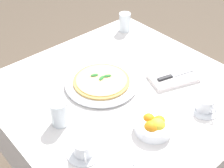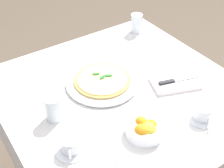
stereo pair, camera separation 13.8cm
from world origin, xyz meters
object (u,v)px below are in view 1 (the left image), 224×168
(coffee_cup_far_left, at_px, (205,105))
(napkin_folded, at_px, (173,78))
(dinner_knife, at_px, (174,75))
(pizza, at_px, (101,80))
(citrus_bowl, at_px, (154,126))
(water_glass_right_edge, at_px, (125,23))
(water_glass_back_corner, at_px, (59,114))
(coffee_cup_left_edge, at_px, (84,148))
(pizza_plate, at_px, (102,83))

(coffee_cup_far_left, distance_m, napkin_folded, 0.23)
(coffee_cup_far_left, xyz_separation_m, dinner_knife, (0.07, 0.22, -0.00))
(pizza, xyz_separation_m, citrus_bowl, (-0.03, -0.35, 0.00))
(coffee_cup_far_left, relative_size, water_glass_right_edge, 1.19)
(citrus_bowl, bearing_deg, water_glass_back_corner, 132.27)
(dinner_knife, bearing_deg, water_glass_right_edge, 89.54)
(coffee_cup_left_edge, height_order, coffee_cup_far_left, coffee_cup_far_left)
(coffee_cup_far_left, bearing_deg, napkin_folded, 74.27)
(coffee_cup_left_edge, distance_m, dinner_knife, 0.59)
(coffee_cup_left_edge, relative_size, citrus_bowl, 0.87)
(water_glass_right_edge, distance_m, water_glass_back_corner, 0.81)
(pizza_plate, relative_size, coffee_cup_far_left, 2.59)
(pizza_plate, height_order, napkin_folded, napkin_folded)
(citrus_bowl, bearing_deg, pizza, 85.23)
(pizza, relative_size, water_glass_right_edge, 2.40)
(water_glass_right_edge, bearing_deg, citrus_bowl, -125.01)
(coffee_cup_far_left, distance_m, water_glass_right_edge, 0.75)
(water_glass_right_edge, bearing_deg, napkin_folded, -106.71)
(coffee_cup_left_edge, height_order, napkin_folded, coffee_cup_left_edge)
(napkin_folded, xyz_separation_m, dinner_knife, (0.00, -0.00, 0.01))
(water_glass_back_corner, height_order, napkin_folded, water_glass_back_corner)
(citrus_bowl, bearing_deg, napkin_folded, 27.28)
(napkin_folded, relative_size, citrus_bowl, 1.67)
(pizza, xyz_separation_m, dinner_knife, (0.28, -0.19, -0.00))
(pizza, distance_m, coffee_cup_far_left, 0.47)
(pizza_plate, xyz_separation_m, napkin_folded, (0.28, -0.19, -0.00))
(pizza_plate, height_order, water_glass_back_corner, water_glass_back_corner)
(pizza_plate, bearing_deg, pizza, 53.81)
(water_glass_right_edge, relative_size, water_glass_back_corner, 1.00)
(coffee_cup_far_left, bearing_deg, dinner_knife, 73.57)
(coffee_cup_left_edge, xyz_separation_m, dinner_knife, (0.59, 0.07, -0.00))
(water_glass_back_corner, relative_size, dinner_knife, 0.57)
(dinner_knife, bearing_deg, napkin_folded, -180.00)
(coffee_cup_left_edge, height_order, dinner_knife, coffee_cup_left_edge)
(pizza, distance_m, dinner_knife, 0.34)
(coffee_cup_far_left, height_order, napkin_folded, coffee_cup_far_left)
(pizza_plate, relative_size, dinner_knife, 1.76)
(pizza_plate, bearing_deg, coffee_cup_far_left, -62.11)
(coffee_cup_left_edge, relative_size, coffee_cup_far_left, 1.00)
(coffee_cup_left_edge, xyz_separation_m, citrus_bowl, (0.27, -0.09, -0.00))
(coffee_cup_left_edge, bearing_deg, water_glass_right_edge, 37.78)
(pizza, bearing_deg, napkin_folded, -34.35)
(napkin_folded, bearing_deg, pizza, 165.69)
(water_glass_right_edge, relative_size, napkin_folded, 0.43)
(dinner_knife, bearing_deg, water_glass_back_corner, -175.60)
(water_glass_right_edge, bearing_deg, coffee_cup_far_left, -106.41)
(coffee_cup_far_left, height_order, water_glass_back_corner, water_glass_back_corner)
(pizza_plate, bearing_deg, dinner_knife, -34.16)
(pizza, height_order, water_glass_back_corner, water_glass_back_corner)
(coffee_cup_left_edge, distance_m, water_glass_right_edge, 0.93)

